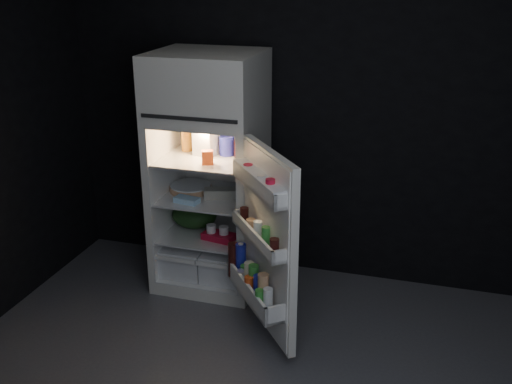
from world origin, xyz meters
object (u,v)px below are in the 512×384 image
(fridge_door, at_px, (264,246))
(milk_jug, at_px, (206,139))
(refrigerator, at_px, (210,164))
(yogurt_tray, at_px, (219,236))
(egg_carton, at_px, (223,193))

(fridge_door, bearing_deg, milk_jug, 133.18)
(refrigerator, xyz_separation_m, fridge_door, (0.60, -0.67, -0.27))
(fridge_door, relative_size, yogurt_tray, 5.10)
(fridge_door, xyz_separation_m, egg_carton, (-0.48, 0.60, 0.08))
(refrigerator, bearing_deg, fridge_door, -47.92)
(refrigerator, bearing_deg, egg_carton, -30.17)
(milk_jug, height_order, yogurt_tray, milk_jug)
(yogurt_tray, bearing_deg, egg_carton, 96.82)
(fridge_door, bearing_deg, refrigerator, 132.08)
(refrigerator, distance_m, milk_jug, 0.19)
(milk_jug, xyz_separation_m, yogurt_tray, (0.14, -0.16, -0.69))
(refrigerator, height_order, milk_jug, refrigerator)
(refrigerator, relative_size, fridge_door, 1.46)
(fridge_door, height_order, yogurt_tray, fridge_door)
(milk_jug, height_order, egg_carton, milk_jug)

